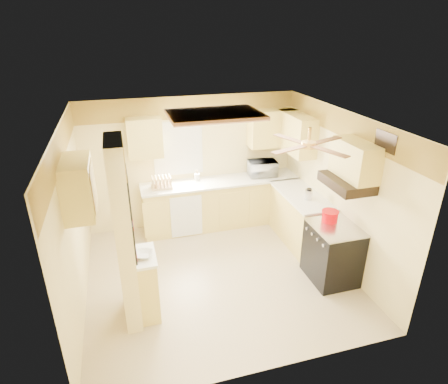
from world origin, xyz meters
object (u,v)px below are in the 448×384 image
object	(u,v)px
microwave	(262,168)
kettle	(309,194)
bowl	(143,255)
dutch_oven	(330,216)
stove	(332,253)

from	to	relation	value
microwave	kettle	bearing A→B (deg)	110.89
bowl	dutch_oven	world-z (taller)	dutch_oven
stove	microwave	bearing A→B (deg)	98.46
microwave	kettle	distance (m)	1.30
bowl	dutch_oven	xyz separation A→B (m)	(2.81, 0.23, 0.03)
stove	microwave	distance (m)	2.29
microwave	dutch_oven	distance (m)	2.01
microwave	stove	bearing A→B (deg)	103.72
microwave	dutch_oven	xyz separation A→B (m)	(0.32, -1.99, -0.09)
stove	bowl	xyz separation A→B (m)	(-2.81, -0.04, 0.51)
dutch_oven	kettle	world-z (taller)	kettle
dutch_oven	kettle	xyz separation A→B (m)	(0.03, 0.74, 0.03)
microwave	kettle	world-z (taller)	microwave
microwave	dutch_oven	size ratio (longest dim) A/B	2.10
dutch_oven	bowl	bearing A→B (deg)	-175.40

